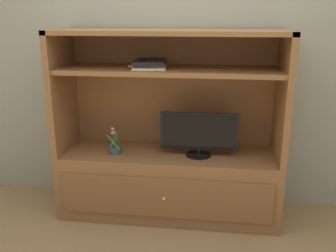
{
  "coord_description": "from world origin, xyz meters",
  "views": [
    {
      "loc": [
        0.37,
        -2.5,
        1.68
      ],
      "look_at": [
        0.0,
        0.35,
        0.81
      ],
      "focal_mm": 39.4,
      "sensor_mm": 36.0,
      "label": 1
    }
  ],
  "objects": [
    {
      "name": "potted_plant",
      "position": [
        -0.44,
        0.32,
        0.61
      ],
      "size": [
        0.12,
        0.1,
        0.23
      ],
      "color": "#384C56",
      "rests_on": "media_console"
    },
    {
      "name": "ground_plane",
      "position": [
        0.0,
        0.0,
        0.0
      ],
      "size": [
        8.0,
        8.0,
        0.0
      ],
      "primitive_type": "plane",
      "color": "#99754C"
    },
    {
      "name": "tv_monitor",
      "position": [
        0.25,
        0.36,
        0.75
      ],
      "size": [
        0.63,
        0.21,
        0.37
      ],
      "color": "black",
      "rests_on": "media_console"
    },
    {
      "name": "media_console",
      "position": [
        0.0,
        0.41,
        0.48
      ],
      "size": [
        1.85,
        0.59,
        1.57
      ],
      "color": "brown",
      "rests_on": "ground_plane"
    },
    {
      "name": "magazine_stack",
      "position": [
        -0.15,
        0.4,
        1.3
      ],
      "size": [
        0.29,
        0.36,
        0.06
      ],
      "color": "silver",
      "rests_on": "media_console"
    },
    {
      "name": "painted_rear_wall",
      "position": [
        0.0,
        0.75,
        1.4
      ],
      "size": [
        6.0,
        0.1,
        2.8
      ],
      "primitive_type": "cube",
      "color": "gray",
      "rests_on": "ground_plane"
    }
  ]
}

